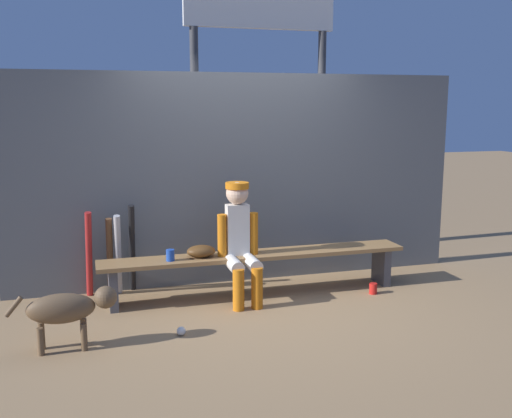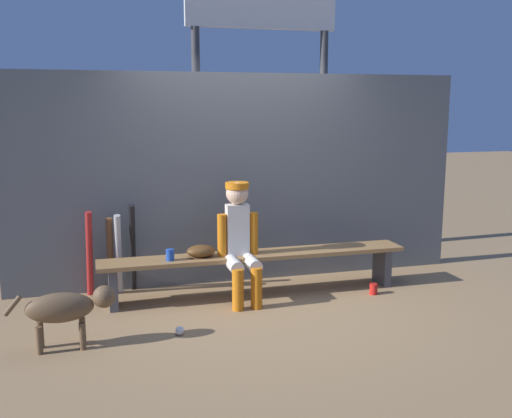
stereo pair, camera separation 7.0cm
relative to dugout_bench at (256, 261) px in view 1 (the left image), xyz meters
name	(u,v)px [view 1 (the left image)]	position (x,y,z in m)	size (l,w,h in m)	color
ground_plane	(256,295)	(0.00, 0.00, -0.35)	(30.00, 30.00, 0.00)	#9E7A51
chainlink_fence	(242,179)	(0.00, 0.54, 0.76)	(4.94, 0.03, 2.23)	#595E63
dugout_bench	(256,261)	(0.00, 0.00, 0.00)	(3.11, 0.36, 0.44)	olive
player_seated	(240,238)	(-0.19, -0.11, 0.27)	(0.41, 0.55, 1.16)	silver
baseball_glove	(201,251)	(-0.56, 0.00, 0.14)	(0.28, 0.20, 0.12)	#593819
bat_aluminum_black	(132,248)	(-1.19, 0.43, 0.11)	(0.06, 0.06, 0.94)	black
bat_aluminum_silver	(118,255)	(-1.33, 0.36, 0.07)	(0.06, 0.06, 0.86)	#B7B7BC
bat_wood_dark	(110,257)	(-1.41, 0.37, 0.05)	(0.06, 0.06, 0.81)	brown
bat_aluminum_red	(89,255)	(-1.61, 0.38, 0.09)	(0.06, 0.06, 0.89)	#B22323
baseball	(181,331)	(-0.90, -0.83, -0.32)	(0.07, 0.07, 0.07)	white
cup_on_ground	(373,289)	(1.16, -0.30, -0.30)	(0.08, 0.08, 0.11)	red
cup_on_bench	(170,255)	(-0.87, -0.05, 0.14)	(0.08, 0.08, 0.11)	#1E47AD
scoreboard	(265,30)	(0.55, 1.50, 2.43)	(2.12, 0.27, 3.97)	#3F3F42
dog	(69,308)	(-1.78, -0.86, -0.02)	(0.84, 0.20, 0.49)	brown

